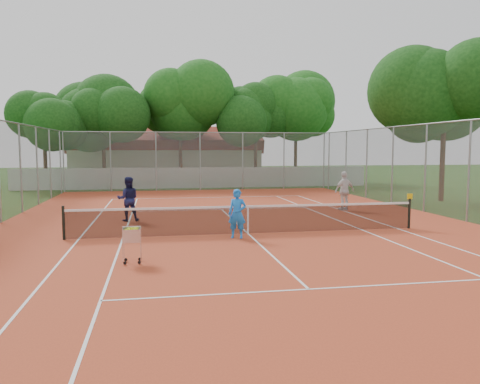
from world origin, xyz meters
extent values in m
plane|color=#1B3C10|center=(0.00, 0.00, 0.00)|extent=(120.00, 120.00, 0.00)
cube|color=#B14122|center=(0.00, 0.00, 0.01)|extent=(18.00, 34.00, 0.02)
cube|color=white|center=(0.00, 0.00, 0.02)|extent=(10.98, 23.78, 0.01)
cube|color=black|center=(0.00, 0.00, 0.51)|extent=(11.88, 0.10, 0.98)
cube|color=slate|center=(0.00, 0.00, 2.00)|extent=(18.00, 34.00, 4.00)
cube|color=silver|center=(0.00, 19.00, 0.75)|extent=(26.00, 0.30, 1.50)
cube|color=beige|center=(-2.00, 29.00, 2.20)|extent=(16.40, 9.00, 4.40)
cube|color=#0E380E|center=(0.00, 22.00, 5.00)|extent=(29.00, 19.00, 10.00)
imported|color=#1B79E8|center=(-0.49, -0.69, 0.81)|extent=(0.67, 0.55, 1.58)
imported|color=#161943|center=(-4.14, 3.59, 0.90)|extent=(0.89, 0.72, 1.76)
imported|color=silver|center=(5.62, 5.15, 0.93)|extent=(1.15, 0.72, 1.82)
cube|color=silver|center=(-3.66, -3.49, 0.51)|extent=(0.52, 0.52, 0.97)
camera|label=1|loc=(-3.05, -15.34, 2.90)|focal=35.00mm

